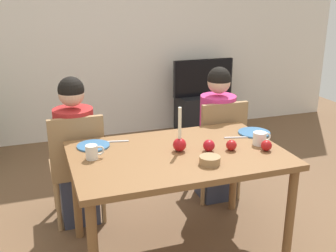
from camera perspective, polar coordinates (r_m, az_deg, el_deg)
ground_plane at (r=3.06m, az=1.26°, el=-16.78°), size 7.68×7.68×0.00m
back_wall at (r=5.04m, az=-9.10°, el=13.01°), size 6.40×0.10×2.60m
dining_table at (r=2.73m, az=1.36°, el=-5.32°), size 1.40×0.90×0.75m
chair_left at (r=3.22m, az=-12.58°, el=-4.95°), size 0.40×0.40×0.90m
chair_right at (r=3.53m, az=7.01°, el=-2.51°), size 0.40×0.40×0.90m
person_left_child at (r=3.23m, az=-12.72°, el=-3.79°), size 0.30×0.30×1.17m
person_right_child at (r=3.53m, az=6.82°, el=-1.46°), size 0.30×0.30×1.17m
tv_stand at (r=5.30m, az=4.81°, el=1.76°), size 0.64×0.40×0.48m
tv at (r=5.19m, az=4.94°, el=6.73°), size 0.79×0.05×0.46m
candle_centerpiece at (r=2.70m, az=1.63°, el=-2.26°), size 0.09×0.09×0.30m
plate_left at (r=2.84m, az=-10.38°, el=-2.72°), size 0.22×0.22×0.01m
plate_right at (r=3.11m, az=11.93°, el=-0.91°), size 0.24×0.24×0.01m
mug_left at (r=2.63m, az=-10.52°, el=-3.59°), size 0.12×0.08×0.09m
mug_right at (r=2.89m, az=12.71°, el=-1.70°), size 0.13×0.09×0.09m
fork_left at (r=2.90m, az=-7.30°, el=-2.14°), size 0.18×0.05×0.01m
fork_right at (r=2.99m, az=9.55°, el=-1.59°), size 0.18×0.06×0.01m
bowl_walnuts at (r=2.53m, az=5.85°, el=-4.77°), size 0.13×0.13×0.05m
apple_near_candle at (r=2.75m, az=8.83°, el=-2.66°), size 0.07×0.07×0.07m
apple_by_left_plate at (r=2.79m, az=13.57°, el=-2.66°), size 0.07×0.07×0.07m
apple_by_right_mug at (r=2.72m, az=5.73°, el=-2.73°), size 0.08×0.08×0.08m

